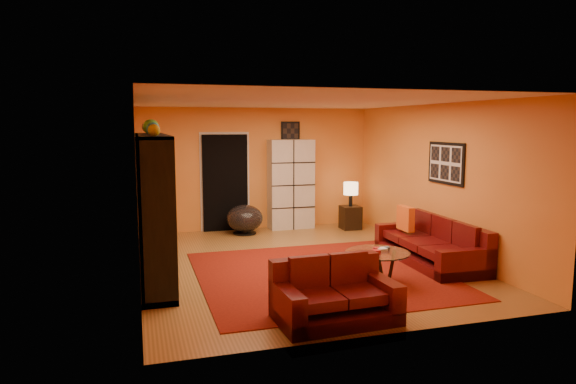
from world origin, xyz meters
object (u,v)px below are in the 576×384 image
object	(u,v)px
loveseat	(333,295)
coffee_table	(377,255)
entertainment_unit	(153,206)
sofa	(434,245)
bowl_chair	(245,219)
storage_cabinet	(291,184)
tv	(157,209)
side_table	(350,217)
table_lamp	(351,189)

from	to	relation	value
loveseat	coffee_table	distance (m)	1.54
entertainment_unit	loveseat	world-z (taller)	entertainment_unit
sofa	bowl_chair	bearing A→B (deg)	131.68
entertainment_unit	coffee_table	world-z (taller)	entertainment_unit
storage_cabinet	loveseat	bearing A→B (deg)	-102.64
tv	storage_cabinet	xyz separation A→B (m)	(2.93, 2.79, -0.04)
coffee_table	storage_cabinet	bearing A→B (deg)	90.23
storage_cabinet	tv	bearing A→B (deg)	-137.41
side_table	table_lamp	size ratio (longest dim) A/B	0.97
storage_cabinet	side_table	xyz separation A→B (m)	(1.20, -0.47, -0.71)
tv	storage_cabinet	world-z (taller)	storage_cabinet
loveseat	storage_cabinet	bearing A→B (deg)	-14.52
storage_cabinet	bowl_chair	world-z (taller)	storage_cabinet
tv	bowl_chair	distance (m)	3.14
entertainment_unit	storage_cabinet	size ratio (longest dim) A/B	1.56
loveseat	bowl_chair	bearing A→B (deg)	-2.65
loveseat	table_lamp	size ratio (longest dim) A/B	2.70
tv	loveseat	distance (m)	3.14
entertainment_unit	storage_cabinet	xyz separation A→B (m)	(2.98, 2.80, -0.09)
coffee_table	bowl_chair	world-z (taller)	bowl_chair
table_lamp	coffee_table	bearing A→B (deg)	-107.89
table_lamp	side_table	bearing A→B (deg)	0.00
loveseat	bowl_chair	distance (m)	4.89
storage_cabinet	bowl_chair	distance (m)	1.31
storage_cabinet	side_table	world-z (taller)	storage_cabinet
loveseat	table_lamp	bearing A→B (deg)	-28.52
sofa	bowl_chair	xyz separation A→B (m)	(-2.53, 3.02, 0.04)
entertainment_unit	loveseat	bearing A→B (deg)	-51.87
coffee_table	loveseat	bearing A→B (deg)	-135.67
loveseat	bowl_chair	world-z (taller)	loveseat
entertainment_unit	sofa	bearing A→B (deg)	-7.23
tv	sofa	xyz separation A→B (m)	(4.36, -0.57, -0.72)
entertainment_unit	tv	world-z (taller)	entertainment_unit
table_lamp	bowl_chair	bearing A→B (deg)	176.57
sofa	table_lamp	world-z (taller)	table_lamp
coffee_table	bowl_chair	bearing A→B (deg)	106.25
loveseat	coffee_table	bearing A→B (deg)	-48.51
bowl_chair	table_lamp	world-z (taller)	table_lamp
tv	table_lamp	bearing A→B (deg)	-60.78
bowl_chair	side_table	world-z (taller)	bowl_chair
loveseat	coffee_table	size ratio (longest dim) A/B	1.54
coffee_table	storage_cabinet	xyz separation A→B (m)	(-0.02, 4.15, 0.55)
tv	coffee_table	distance (m)	3.30
entertainment_unit	bowl_chair	world-z (taller)	entertainment_unit
loveseat	storage_cabinet	xyz separation A→B (m)	(1.08, 5.22, 0.67)
storage_cabinet	bowl_chair	size ratio (longest dim) A/B	2.59
coffee_table	table_lamp	size ratio (longest dim) A/B	1.75
entertainment_unit	bowl_chair	bearing A→B (deg)	52.59
sofa	side_table	xyz separation A→B (m)	(-0.23, 2.89, -0.03)
tv	storage_cabinet	bearing A→B (deg)	-46.44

